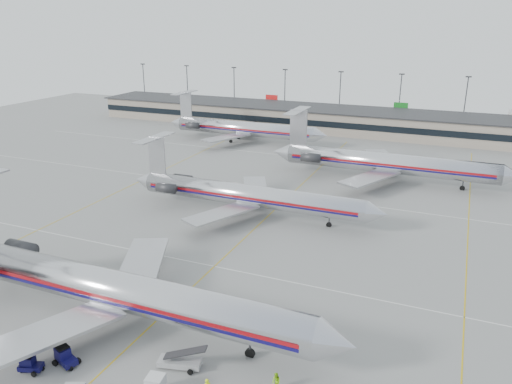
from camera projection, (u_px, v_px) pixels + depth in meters
The scene contains 12 objects.
ground at pixel (173, 305), 55.54m from camera, with size 260.00×260.00×0.00m, color gray.
apron_markings at pixel (214, 266), 64.24m from camera, with size 160.00×0.15×0.02m, color silver.
terminal at pixel (358, 121), 139.84m from camera, with size 162.00×17.00×6.25m.
light_mast_row at pixel (369, 95), 150.28m from camera, with size 163.60×0.40×15.28m.
jet_foreground at pixel (107, 287), 51.73m from camera, with size 50.47×29.72×13.21m.
jet_second_row at pixel (245, 195), 80.60m from camera, with size 43.95×25.88×11.50m.
jet_third_row at pixel (383, 162), 97.17m from camera, with size 47.47×29.20×12.98m.
jet_back_row at pixel (242, 128), 129.01m from camera, with size 44.15×27.16×12.07m.
tug_left at pixel (30, 364), 44.86m from camera, with size 2.30×1.65×1.69m.
tug_center at pixel (65, 356), 45.73m from camera, with size 2.66×1.97×1.94m.
belt_loader at pixel (181, 361), 45.44m from camera, with size 4.79×2.33×2.45m.
ramp_worker_far at pixel (276, 381), 42.65m from camera, with size 0.79×0.61×1.62m, color #8CD614.
Camera 1 is at (27.26, -40.98, 30.11)m, focal length 35.00 mm.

